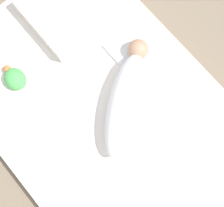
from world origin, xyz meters
TOP-DOWN VIEW (x-y plane):
  - ground_plane at (0.00, 0.00)m, footprint 12.00×12.00m
  - bed_mattress at (0.00, 0.00)m, footprint 1.45×1.01m
  - burp_cloth at (0.09, -0.30)m, footprint 0.24×0.21m
  - swaddled_baby at (-0.08, -0.10)m, footprint 0.43×0.52m
  - pillow at (0.46, -0.14)m, footprint 0.38×0.31m
  - turtle_plush at (0.34, 0.23)m, footprint 0.15×0.10m

SIDE VIEW (x-z plane):
  - ground_plane at x=0.00m, z-range 0.00..0.00m
  - bed_mattress at x=0.00m, z-range 0.00..0.13m
  - burp_cloth at x=0.09m, z-range 0.13..0.15m
  - turtle_plush at x=0.34m, z-range 0.13..0.21m
  - pillow at x=0.46m, z-range 0.13..0.23m
  - swaddled_baby at x=-0.08m, z-range 0.13..0.27m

